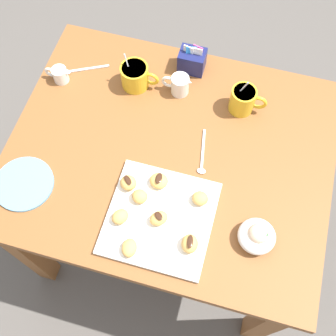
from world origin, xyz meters
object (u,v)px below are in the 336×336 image
(cream_pitcher_white, at_px, (179,84))
(saucer_sky_left, at_px, (24,184))
(coffee_mug_mustard_right, at_px, (243,99))
(beignet_2, at_px, (190,244))
(coffee_mug_mustard_left, at_px, (135,76))
(beignet_5, at_px, (129,248))
(pastry_plate_square, at_px, (160,218))
(beignet_0, at_px, (140,196))
(beignet_3, at_px, (159,218))
(beignet_4, at_px, (128,183))
(ice_cream_bowl, at_px, (257,236))
(sugar_caddy, at_px, (192,60))
(dining_table, at_px, (170,169))
(beignet_7, at_px, (159,181))
(beignet_6, at_px, (200,198))
(beignet_1, at_px, (120,217))
(chocolate_sauce_pitcher, at_px, (60,74))

(cream_pitcher_white, bearing_deg, saucer_sky_left, -128.38)
(coffee_mug_mustard_right, height_order, saucer_sky_left, coffee_mug_mustard_right)
(beignet_2, bearing_deg, coffee_mug_mustard_left, 122.11)
(beignet_5, bearing_deg, pastry_plate_square, 64.12)
(beignet_0, relative_size, beignet_2, 0.84)
(saucer_sky_left, xyz_separation_m, beignet_2, (0.54, -0.05, 0.03))
(beignet_3, distance_m, beignet_4, 0.14)
(ice_cream_bowl, distance_m, beignet_0, 0.36)
(cream_pitcher_white, xyz_separation_m, beignet_0, (-0.01, -0.42, -0.00))
(coffee_mug_mustard_left, xyz_separation_m, saucer_sky_left, (-0.22, -0.46, -0.04))
(pastry_plate_square, height_order, sugar_caddy, sugar_caddy)
(dining_table, distance_m, beignet_4, 0.24)
(cream_pitcher_white, xyz_separation_m, sugar_caddy, (0.02, 0.11, 0.00))
(sugar_caddy, height_order, beignet_5, sugar_caddy)
(beignet_7, bearing_deg, beignet_2, -50.10)
(coffee_mug_mustard_left, distance_m, sugar_caddy, 0.21)
(sugar_caddy, xyz_separation_m, ice_cream_bowl, (0.33, -0.55, -0.01))
(coffee_mug_mustard_left, distance_m, beignet_5, 0.59)
(coffee_mug_mustard_right, bearing_deg, pastry_plate_square, -108.90)
(sugar_caddy, bearing_deg, coffee_mug_mustard_left, -144.69)
(cream_pitcher_white, height_order, beignet_4, cream_pitcher_white)
(saucer_sky_left, relative_size, beignet_6, 3.79)
(pastry_plate_square, distance_m, beignet_5, 0.13)
(saucer_sky_left, distance_m, beignet_4, 0.32)
(ice_cream_bowl, height_order, beignet_3, ice_cream_bowl)
(sugar_caddy, xyz_separation_m, beignet_1, (-0.06, -0.60, -0.01))
(cream_pitcher_white, height_order, beignet_0, cream_pitcher_white)
(dining_table, relative_size, coffee_mug_mustard_left, 7.80)
(beignet_0, height_order, beignet_7, beignet_0)
(beignet_7, bearing_deg, beignet_3, -74.35)
(beignet_1, bearing_deg, chocolate_sauce_pitcher, 129.93)
(dining_table, xyz_separation_m, beignet_0, (-0.04, -0.19, 0.16))
(beignet_5, distance_m, beignet_7, 0.22)
(cream_pitcher_white, distance_m, beignet_5, 0.58)
(beignet_3, bearing_deg, beignet_6, 42.64)
(sugar_caddy, bearing_deg, beignet_4, -98.18)
(beignet_5, bearing_deg, beignet_6, 51.68)
(chocolate_sauce_pitcher, bearing_deg, beignet_2, -38.43)
(beignet_3, relative_size, beignet_5, 0.99)
(dining_table, distance_m, pastry_plate_square, 0.27)
(beignet_5, xyz_separation_m, beignet_6, (0.16, 0.20, 0.00))
(beignet_7, bearing_deg, beignet_4, -159.99)
(pastry_plate_square, xyz_separation_m, beignet_3, (-0.00, -0.01, 0.03))
(beignet_7, bearing_deg, beignet_1, -118.68)
(chocolate_sauce_pitcher, bearing_deg, dining_table, -21.34)
(cream_pitcher_white, distance_m, ice_cream_bowl, 0.56)
(sugar_caddy, height_order, beignet_4, sugar_caddy)
(beignet_3, xyz_separation_m, beignet_7, (-0.03, 0.11, -0.00))
(coffee_mug_mustard_right, distance_m, beignet_3, 0.49)
(saucer_sky_left, distance_m, beignet_5, 0.39)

